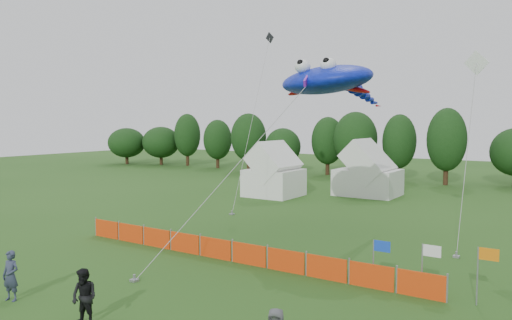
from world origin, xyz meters
The scene contains 10 objects.
treeline centered at (1.61, 44.93, 4.18)m, with size 104.57×8.78×8.36m.
tent_left centered at (-12.15, 27.38, 1.99)m, with size 4.47×4.47×3.94m.
tent_right centered at (-5.23, 32.46, 1.95)m, with size 5.48×4.39×3.87m.
barrier_fence centered at (-2.92, 8.30, 0.50)m, with size 19.90×0.06×1.00m.
flag_row centered at (7.20, 8.80, 1.38)m, with size 6.73×0.63×2.19m.
spectator_a centered at (-6.78, -0.52, 0.95)m, with size 0.70×0.46×1.91m, color #2F364F.
spectator_b centered at (-2.55, -0.47, 0.95)m, with size 0.93×0.72×1.90m, color black.
stingray_kite centered at (-1.43, 15.97, 9.09)m, with size 7.88×20.47×10.26m.
small_kite_white centered at (6.05, 17.45, 7.44)m, with size 1.33×3.59×10.55m.
small_kite_dark centered at (-10.51, 21.93, 8.19)m, with size 1.45×6.80×14.04m.
Camera 1 is at (11.05, -10.78, 6.79)m, focal length 35.00 mm.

